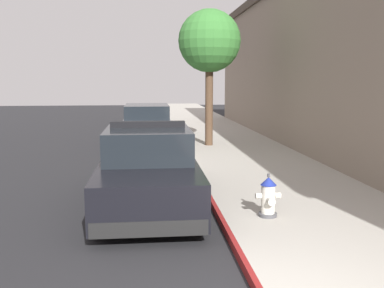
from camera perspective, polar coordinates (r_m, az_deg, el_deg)
The scene contains 7 objects.
ground_plane at distance 14.42m, azimuth -17.30°, elevation -2.34°, with size 35.08×60.00×0.20m, color #232326.
sidewalk_pavement at distance 14.43m, azimuth 6.71°, elevation -1.32°, with size 3.64×60.00×0.14m, color #ADA89E.
curb_painted_edge at distance 14.15m, azimuth -0.68°, elevation -1.46°, with size 0.08×60.00×0.14m, color maroon.
police_cruiser at distance 8.77m, azimuth -5.76°, elevation -3.14°, with size 1.94×4.84×1.68m.
parked_car_silver_ahead at distance 16.74m, azimuth -5.93°, elevation 2.35°, with size 1.94×4.84×1.56m.
fire_hydrant at distance 7.68m, azimuth 10.01°, elevation -6.87°, with size 0.44×0.40×0.76m.
street_tree at distance 15.76m, azimuth 2.31°, elevation 13.24°, with size 2.22×2.22×4.84m.
Camera 1 is at (-1.29, -3.88, 2.50)m, focal length 40.52 mm.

